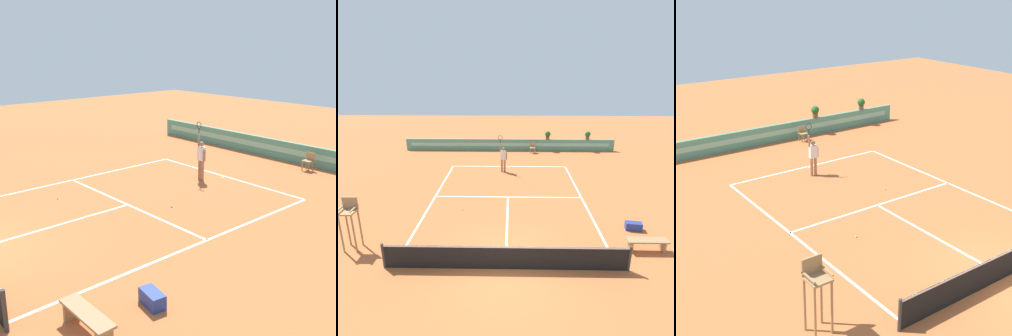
{
  "view_description": "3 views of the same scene",
  "coord_description": "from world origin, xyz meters",
  "views": [
    {
      "loc": [
        12.61,
        -2.7,
        5.87
      ],
      "look_at": [
        -0.16,
        8.56,
        1.0
      ],
      "focal_mm": 46.86,
      "sensor_mm": 36.0,
      "label": 1
    },
    {
      "loc": [
        0.2,
        -9.27,
        6.98
      ],
      "look_at": [
        -0.16,
        8.56,
        1.0
      ],
      "focal_mm": 32.48,
      "sensor_mm": 36.0,
      "label": 2
    },
    {
      "loc": [
        -11.69,
        -7.82,
        8.66
      ],
      "look_at": [
        -0.16,
        8.56,
        1.0
      ],
      "focal_mm": 52.62,
      "sensor_mm": 36.0,
      "label": 3
    }
  ],
  "objects": [
    {
      "name": "ball_kid_chair",
      "position": [
        1.94,
        15.66,
        0.48
      ],
      "size": [
        0.44,
        0.44,
        0.85
      ],
      "color": "#99754C",
      "rests_on": "ground"
    },
    {
      "name": "back_wall_barrier",
      "position": [
        0.0,
        16.39,
        0.5
      ],
      "size": [
        18.0,
        0.21,
        1.0
      ],
      "color": "#4C8E7A",
      "rests_on": "ground"
    },
    {
      "name": "tennis_player",
      "position": [
        -0.4,
        10.72,
        1.05
      ],
      "size": [
        0.62,
        0.26,
        2.58
      ],
      "color": "#9E7051",
      "rests_on": "ground"
    },
    {
      "name": "tennis_ball_near_baseline",
      "position": [
        1.29,
        7.46,
        0.03
      ],
      "size": [
        0.07,
        0.07,
        0.07
      ],
      "primitive_type": "sphere",
      "color": "#CCE033",
      "rests_on": "ground"
    },
    {
      "name": "gear_bag",
      "position": [
        5.68,
        2.92,
        0.18
      ],
      "size": [
        0.75,
        0.47,
        0.36
      ],
      "primitive_type": "cube",
      "rotation": [
        0.0,
        0.0,
        -0.16
      ],
      "color": "navy",
      "rests_on": "ground"
    },
    {
      "name": "tennis_ball_mid_court",
      "position": [
        -2.32,
        4.72,
        0.03
      ],
      "size": [
        0.07,
        0.07,
        0.07
      ],
      "primitive_type": "sphere",
      "color": "#CCE033",
      "rests_on": "ground"
    },
    {
      "name": "ground_plane",
      "position": [
        0.0,
        6.0,
        0.0
      ],
      "size": [
        60.0,
        60.0,
        0.0
      ],
      "primitive_type": "plane",
      "color": "#BC6033"
    },
    {
      "name": "court_lines",
      "position": [
        0.0,
        6.72,
        0.0
      ],
      "size": [
        8.32,
        11.94,
        0.01
      ],
      "color": "white",
      "rests_on": "ground"
    },
    {
      "name": "bench_courtside",
      "position": [
        5.57,
        1.26,
        0.38
      ],
      "size": [
        1.6,
        0.44,
        0.51
      ],
      "color": "#99754C",
      "rests_on": "ground"
    }
  ]
}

